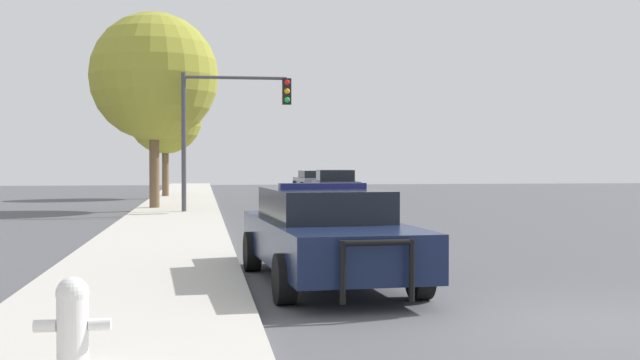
# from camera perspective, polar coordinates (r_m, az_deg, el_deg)

# --- Properties ---
(ground_plane) EXTENTS (110.00, 110.00, 0.00)m
(ground_plane) POSITION_cam_1_polar(r_m,az_deg,el_deg) (9.52, 18.35, -9.77)
(ground_plane) COLOR #4F4F54
(sidewalk_left) EXTENTS (3.00, 110.00, 0.13)m
(sidewalk_left) POSITION_cam_1_polar(r_m,az_deg,el_deg) (8.56, -14.38, -10.55)
(sidewalk_left) COLOR #BCB7AD
(sidewalk_left) RESTS_ON ground_plane
(police_car) EXTENTS (2.30, 5.42, 1.50)m
(police_car) POSITION_cam_1_polar(r_m,az_deg,el_deg) (12.01, 0.40, -3.79)
(police_car) COLOR #141E3D
(police_car) RESTS_ON ground_plane
(fire_hydrant) EXTENTS (0.61, 0.27, 0.74)m
(fire_hydrant) POSITION_cam_1_polar(r_m,az_deg,el_deg) (6.98, -17.19, -9.44)
(fire_hydrant) COLOR white
(fire_hydrant) RESTS_ON sidewalk_left
(traffic_light) EXTENTS (3.75, 0.35, 4.72)m
(traffic_light) POSITION_cam_1_polar(r_m,az_deg,el_deg) (27.68, -6.48, 4.76)
(traffic_light) COLOR #424247
(traffic_light) RESTS_ON sidewalk_left
(car_background_distant) EXTENTS (2.11, 4.61, 1.30)m
(car_background_distant) POSITION_cam_1_polar(r_m,az_deg,el_deg) (46.78, -0.44, -0.05)
(car_background_distant) COLOR slate
(car_background_distant) RESTS_ON ground_plane
(car_background_oncoming) EXTENTS (2.16, 4.18, 1.46)m
(car_background_oncoming) POSITION_cam_1_polar(r_m,az_deg,el_deg) (35.62, 1.10, -0.38)
(car_background_oncoming) COLOR black
(car_background_oncoming) RESTS_ON ground_plane
(tree_sidewalk_far) EXTENTS (3.65, 3.65, 5.73)m
(tree_sidewalk_far) POSITION_cam_1_polar(r_m,az_deg,el_deg) (40.39, -10.96, 4.41)
(tree_sidewalk_far) COLOR brown
(tree_sidewalk_far) RESTS_ON sidewalk_left
(tree_sidewalk_mid) EXTENTS (4.71, 4.71, 7.18)m
(tree_sidewalk_mid) POSITION_cam_1_polar(r_m,az_deg,el_deg) (30.33, -11.73, 7.19)
(tree_sidewalk_mid) COLOR brown
(tree_sidewalk_mid) RESTS_ON sidewalk_left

